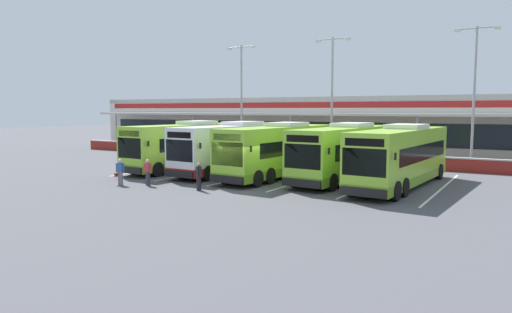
{
  "coord_description": "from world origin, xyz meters",
  "views": [
    {
      "loc": [
        14.99,
        -23.47,
        4.67
      ],
      "look_at": [
        -0.61,
        3.0,
        1.6
      ],
      "focal_mm": 33.02,
      "sensor_mm": 36.0,
      "label": 1
    }
  ],
  "objects_px": {
    "coach_bus_centre": "(280,151)",
    "coach_bus_leftmost": "(189,146)",
    "pedestrian_with_handbag": "(120,171)",
    "coach_bus_right_centre": "(346,153)",
    "pedestrian_in_dark_coat": "(199,175)",
    "lamp_post_west": "(241,93)",
    "coach_bus_left_centre": "(235,148)",
    "lamp_post_east": "(474,89)",
    "lamp_post_centre": "(332,91)",
    "coach_bus_rightmost": "(401,158)",
    "pedestrian_child": "(148,171)"
  },
  "relations": [
    {
      "from": "coach_bus_centre",
      "to": "lamp_post_west",
      "type": "distance_m",
      "value": 15.8
    },
    {
      "from": "lamp_post_west",
      "to": "lamp_post_centre",
      "type": "relative_size",
      "value": 1.0
    },
    {
      "from": "pedestrian_with_handbag",
      "to": "lamp_post_east",
      "type": "xyz_separation_m",
      "value": [
        17.88,
        19.47,
        5.43
      ]
    },
    {
      "from": "pedestrian_in_dark_coat",
      "to": "lamp_post_centre",
      "type": "height_order",
      "value": "lamp_post_centre"
    },
    {
      "from": "coach_bus_left_centre",
      "to": "lamp_post_centre",
      "type": "xyz_separation_m",
      "value": [
        3.52,
        10.39,
        4.5
      ]
    },
    {
      "from": "coach_bus_leftmost",
      "to": "pedestrian_in_dark_coat",
      "type": "relative_size",
      "value": 7.59
    },
    {
      "from": "coach_bus_rightmost",
      "to": "pedestrian_with_handbag",
      "type": "distance_m",
      "value": 17.24
    },
    {
      "from": "pedestrian_child",
      "to": "lamp_post_east",
      "type": "height_order",
      "value": "lamp_post_east"
    },
    {
      "from": "coach_bus_right_centre",
      "to": "lamp_post_east",
      "type": "xyz_separation_m",
      "value": [
        6.61,
        10.19,
        4.5
      ]
    },
    {
      "from": "coach_bus_leftmost",
      "to": "pedestrian_with_handbag",
      "type": "distance_m",
      "value": 8.69
    },
    {
      "from": "pedestrian_in_dark_coat",
      "to": "lamp_post_west",
      "type": "relative_size",
      "value": 0.15
    },
    {
      "from": "coach_bus_leftmost",
      "to": "coach_bus_right_centre",
      "type": "bearing_deg",
      "value": 3.38
    },
    {
      "from": "coach_bus_leftmost",
      "to": "pedestrian_in_dark_coat",
      "type": "height_order",
      "value": "coach_bus_leftmost"
    },
    {
      "from": "coach_bus_left_centre",
      "to": "pedestrian_with_handbag",
      "type": "height_order",
      "value": "coach_bus_left_centre"
    },
    {
      "from": "coach_bus_left_centre",
      "to": "pedestrian_child",
      "type": "height_order",
      "value": "coach_bus_left_centre"
    },
    {
      "from": "coach_bus_leftmost",
      "to": "coach_bus_left_centre",
      "type": "height_order",
      "value": "same"
    },
    {
      "from": "coach_bus_centre",
      "to": "lamp_post_centre",
      "type": "bearing_deg",
      "value": 92.5
    },
    {
      "from": "coach_bus_left_centre",
      "to": "coach_bus_right_centre",
      "type": "relative_size",
      "value": 1.0
    },
    {
      "from": "coach_bus_rightmost",
      "to": "pedestrian_in_dark_coat",
      "type": "bearing_deg",
      "value": -143.3
    },
    {
      "from": "coach_bus_right_centre",
      "to": "lamp_post_centre",
      "type": "xyz_separation_m",
      "value": [
        -4.91,
        9.86,
        4.5
      ]
    },
    {
      "from": "coach_bus_leftmost",
      "to": "lamp_post_centre",
      "type": "bearing_deg",
      "value": 54.01
    },
    {
      "from": "lamp_post_west",
      "to": "coach_bus_right_centre",
      "type": "bearing_deg",
      "value": -34.89
    },
    {
      "from": "coach_bus_centre",
      "to": "lamp_post_east",
      "type": "height_order",
      "value": "lamp_post_east"
    },
    {
      "from": "lamp_post_east",
      "to": "lamp_post_centre",
      "type": "bearing_deg",
      "value": -178.4
    },
    {
      "from": "lamp_post_centre",
      "to": "coach_bus_centre",
      "type": "bearing_deg",
      "value": -87.5
    },
    {
      "from": "pedestrian_with_handbag",
      "to": "coach_bus_centre",
      "type": "bearing_deg",
      "value": 50.62
    },
    {
      "from": "coach_bus_right_centre",
      "to": "coach_bus_rightmost",
      "type": "relative_size",
      "value": 1.0
    },
    {
      "from": "coach_bus_centre",
      "to": "pedestrian_in_dark_coat",
      "type": "relative_size",
      "value": 7.59
    },
    {
      "from": "pedestrian_in_dark_coat",
      "to": "pedestrian_with_handbag",
      "type": "bearing_deg",
      "value": -170.44
    },
    {
      "from": "pedestrian_child",
      "to": "lamp_post_west",
      "type": "bearing_deg",
      "value": 104.83
    },
    {
      "from": "coach_bus_left_centre",
      "to": "lamp_post_east",
      "type": "xyz_separation_m",
      "value": [
        15.04,
        10.71,
        4.5
      ]
    },
    {
      "from": "coach_bus_centre",
      "to": "pedestrian_in_dark_coat",
      "type": "distance_m",
      "value": 7.61
    },
    {
      "from": "pedestrian_with_handbag",
      "to": "coach_bus_leftmost",
      "type": "bearing_deg",
      "value": 98.92
    },
    {
      "from": "pedestrian_with_handbag",
      "to": "coach_bus_left_centre",
      "type": "bearing_deg",
      "value": 71.98
    },
    {
      "from": "coach_bus_right_centre",
      "to": "pedestrian_with_handbag",
      "type": "distance_m",
      "value": 14.63
    },
    {
      "from": "coach_bus_centre",
      "to": "pedestrian_child",
      "type": "distance_m",
      "value": 9.25
    },
    {
      "from": "coach_bus_left_centre",
      "to": "coach_bus_centre",
      "type": "xyz_separation_m",
      "value": [
        3.99,
        -0.43,
        0.0
      ]
    },
    {
      "from": "pedestrian_with_handbag",
      "to": "lamp_post_west",
      "type": "relative_size",
      "value": 0.15
    },
    {
      "from": "coach_bus_left_centre",
      "to": "pedestrian_in_dark_coat",
      "type": "relative_size",
      "value": 7.59
    },
    {
      "from": "coach_bus_rightmost",
      "to": "coach_bus_left_centre",
      "type": "bearing_deg",
      "value": 177.29
    },
    {
      "from": "coach_bus_leftmost",
      "to": "lamp_post_centre",
      "type": "relative_size",
      "value": 1.12
    },
    {
      "from": "coach_bus_centre",
      "to": "pedestrian_in_dark_coat",
      "type": "bearing_deg",
      "value": -100.87
    },
    {
      "from": "coach_bus_right_centre",
      "to": "lamp_post_east",
      "type": "bearing_deg",
      "value": 57.0
    },
    {
      "from": "pedestrian_in_dark_coat",
      "to": "lamp_post_east",
      "type": "bearing_deg",
      "value": 56.09
    },
    {
      "from": "coach_bus_left_centre",
      "to": "coach_bus_rightmost",
      "type": "height_order",
      "value": "same"
    },
    {
      "from": "coach_bus_centre",
      "to": "coach_bus_leftmost",
      "type": "bearing_deg",
      "value": 178.54
    },
    {
      "from": "coach_bus_centre",
      "to": "pedestrian_child",
      "type": "bearing_deg",
      "value": -124.89
    },
    {
      "from": "coach_bus_leftmost",
      "to": "coach_bus_centre",
      "type": "xyz_separation_m",
      "value": [
        8.18,
        -0.21,
        0.0
      ]
    },
    {
      "from": "coach_bus_right_centre",
      "to": "pedestrian_in_dark_coat",
      "type": "height_order",
      "value": "coach_bus_right_centre"
    },
    {
      "from": "coach_bus_left_centre",
      "to": "pedestrian_with_handbag",
      "type": "relative_size",
      "value": 7.59
    }
  ]
}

